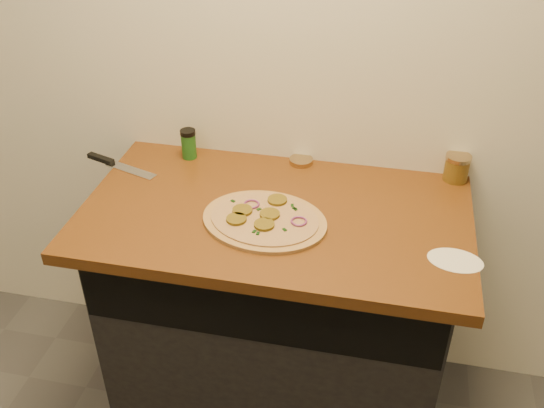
% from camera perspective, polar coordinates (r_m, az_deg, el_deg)
% --- Properties ---
extents(cabinet, '(1.10, 0.60, 0.86)m').
position_cam_1_polar(cabinet, '(2.20, 0.44, -10.23)').
color(cabinet, black).
rests_on(cabinet, ground).
extents(countertop, '(1.20, 0.70, 0.04)m').
position_cam_1_polar(countertop, '(1.89, 0.31, -1.05)').
color(countertop, brown).
rests_on(countertop, cabinet).
extents(pizza, '(0.43, 0.43, 0.03)m').
position_cam_1_polar(pizza, '(1.82, -0.74, -1.47)').
color(pizza, tan).
rests_on(pizza, countertop).
extents(chefs_knife, '(0.29, 0.12, 0.02)m').
position_cam_1_polar(chefs_knife, '(2.17, -14.58, 3.67)').
color(chefs_knife, '#B7BAC1').
rests_on(chefs_knife, countertop).
extents(mason_jar_lid, '(0.10, 0.10, 0.02)m').
position_cam_1_polar(mason_jar_lid, '(2.12, 2.75, 4.08)').
color(mason_jar_lid, tan).
rests_on(mason_jar_lid, countertop).
extents(salsa_jar, '(0.08, 0.08, 0.09)m').
position_cam_1_polar(salsa_jar, '(2.09, 17.00, 3.30)').
color(salsa_jar, maroon).
rests_on(salsa_jar, countertop).
extents(spice_shaker, '(0.05, 0.05, 0.11)m').
position_cam_1_polar(spice_shaker, '(2.15, -7.85, 5.64)').
color(spice_shaker, '#1F5E1D').
rests_on(spice_shaker, countertop).
extents(flour_spill, '(0.17, 0.17, 0.00)m').
position_cam_1_polar(flour_spill, '(1.75, 16.86, -5.11)').
color(flour_spill, white).
rests_on(flour_spill, countertop).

